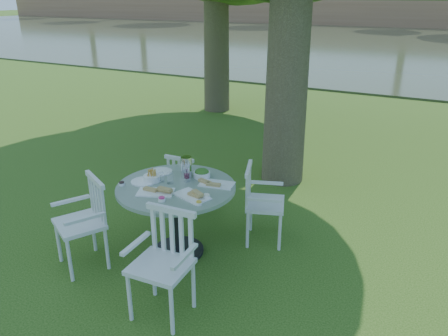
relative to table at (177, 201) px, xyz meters
The scene contains 8 objects.
ground 0.80m from the table, 59.09° to the left, with size 140.00×140.00×0.00m, color #1E3F0D.
table is the anchor object (origin of this frame).
chair_ne 0.94m from the table, 45.02° to the left, with size 0.56×0.58×0.92m.
chair_nw 0.96m from the table, 118.30° to the left, with size 0.43×0.40×0.82m.
chair_sw 0.93m from the table, 139.77° to the right, with size 0.65×0.63×0.97m.
chair_se 0.93m from the table, 62.30° to the right, with size 0.52×0.49×0.98m.
tableware 0.25m from the table, 111.15° to the left, with size 1.12×0.85×0.24m.
river 23.43m from the table, 89.38° to the left, with size 100.00×28.00×0.12m, color #343D24.
Camera 1 is at (2.18, -3.93, 2.72)m, focal length 35.00 mm.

